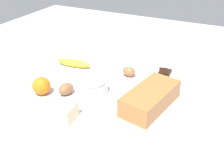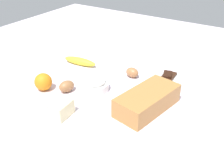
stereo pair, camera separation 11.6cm
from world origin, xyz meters
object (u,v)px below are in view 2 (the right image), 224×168
at_px(orange_fruit, 43,82).
at_px(egg_beside_bowl, 67,86).
at_px(flour_bowl, 95,84).
at_px(banana, 80,61).
at_px(loaf_pan, 147,100).
at_px(egg_near_butter, 132,72).
at_px(chocolate_plate, 168,77).
at_px(butter_block, 61,109).

distance_m(orange_fruit, egg_beside_bowl, 0.11).
distance_m(flour_bowl, banana, 0.27).
distance_m(loaf_pan, flour_bowl, 0.27).
relative_size(banana, egg_near_butter, 2.86).
distance_m(egg_beside_bowl, chocolate_plate, 0.49).
xyz_separation_m(banana, butter_block, (0.39, 0.22, 0.01)).
bearing_deg(chocolate_plate, banana, -77.17).
relative_size(loaf_pan, orange_fruit, 3.80).
bearing_deg(egg_beside_bowl, orange_fruit, -66.45).
bearing_deg(chocolate_plate, flour_bowl, -41.97).
distance_m(flour_bowl, egg_near_butter, 0.21).
relative_size(orange_fruit, chocolate_plate, 0.61).
distance_m(banana, orange_fruit, 0.29).
relative_size(flour_bowl, egg_near_butter, 1.91).
distance_m(flour_bowl, chocolate_plate, 0.36).
bearing_deg(egg_beside_bowl, banana, -153.72).
distance_m(banana, chocolate_plate, 0.47).
bearing_deg(banana, egg_near_butter, 95.68).
bearing_deg(loaf_pan, egg_near_butter, -127.53).
relative_size(loaf_pan, banana, 1.58).
relative_size(orange_fruit, egg_beside_bowl, 1.11).
distance_m(loaf_pan, butter_block, 0.34).
relative_size(butter_block, egg_beside_bowl, 1.26).
height_order(butter_block, egg_beside_bowl, butter_block).
distance_m(loaf_pan, egg_near_butter, 0.27).
bearing_deg(butter_block, chocolate_plate, 154.55).
xyz_separation_m(butter_block, chocolate_plate, (-0.50, 0.24, -0.02)).
bearing_deg(orange_fruit, flour_bowl, 122.50).
height_order(loaf_pan, banana, loaf_pan).
bearing_deg(egg_near_butter, loaf_pan, 41.30).
relative_size(loaf_pan, flour_bowl, 2.36).
distance_m(egg_near_butter, chocolate_plate, 0.18).
height_order(orange_fruit, chocolate_plate, orange_fruit).
bearing_deg(egg_beside_bowl, chocolate_plate, 136.02).
bearing_deg(orange_fruit, egg_near_butter, 138.89).
relative_size(flour_bowl, butter_block, 1.41).
distance_m(loaf_pan, egg_beside_bowl, 0.37).
bearing_deg(loaf_pan, egg_beside_bowl, -67.71).
distance_m(flour_bowl, orange_fruit, 0.23).
relative_size(egg_near_butter, egg_beside_bowl, 0.93).
distance_m(butter_block, egg_near_butter, 0.43).
distance_m(orange_fruit, egg_near_butter, 0.42).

